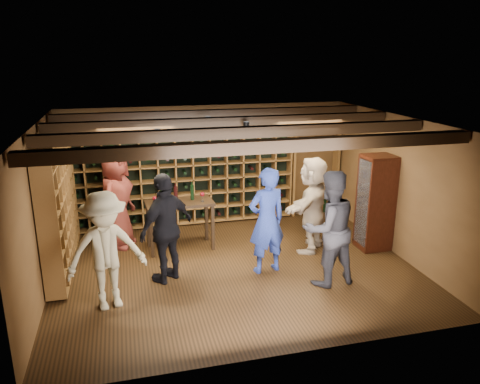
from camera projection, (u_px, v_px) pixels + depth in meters
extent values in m
plane|color=#331F0E|center=(235.00, 267.00, 8.04)|extent=(6.00, 6.00, 0.00)
plane|color=brown|center=(207.00, 164.00, 10.00)|extent=(6.00, 0.00, 6.00)
plane|color=brown|center=(286.00, 262.00, 5.36)|extent=(6.00, 0.00, 6.00)
plane|color=brown|center=(40.00, 213.00, 6.97)|extent=(0.00, 5.00, 5.00)
plane|color=brown|center=(397.00, 186.00, 8.39)|extent=(0.00, 5.00, 5.00)
plane|color=black|center=(234.00, 122.00, 7.32)|extent=(6.00, 6.00, 0.00)
cube|color=black|center=(264.00, 146.00, 5.86)|extent=(5.90, 0.18, 0.16)
cube|color=black|center=(242.00, 132.00, 6.88)|extent=(5.90, 0.18, 0.16)
cube|color=black|center=(226.00, 122.00, 7.90)|extent=(5.90, 0.18, 0.16)
cube|color=black|center=(214.00, 114.00, 8.92)|extent=(5.90, 0.18, 0.16)
cylinder|color=black|center=(157.00, 132.00, 7.07)|extent=(0.10, 0.10, 0.10)
cylinder|color=black|center=(246.00, 125.00, 7.79)|extent=(0.10, 0.10, 0.10)
cylinder|color=black|center=(325.00, 129.00, 7.40)|extent=(0.10, 0.10, 0.10)
cylinder|color=black|center=(208.00, 119.00, 8.42)|extent=(0.10, 0.10, 0.10)
cube|color=brown|center=(184.00, 172.00, 9.75)|extent=(4.65, 0.30, 2.20)
cube|color=black|center=(184.00, 172.00, 9.75)|extent=(4.56, 0.02, 2.16)
cube|color=brown|center=(59.00, 202.00, 7.81)|extent=(0.30, 2.65, 2.20)
cube|color=black|center=(59.00, 202.00, 7.81)|extent=(0.29, 0.02, 2.16)
cube|color=brown|center=(316.00, 133.00, 10.23)|extent=(1.15, 0.32, 0.04)
cube|color=brown|center=(336.00, 172.00, 10.61)|extent=(0.05, 0.28, 1.85)
cube|color=brown|center=(292.00, 175.00, 10.37)|extent=(0.05, 0.28, 1.85)
cube|color=tan|center=(299.00, 128.00, 10.10)|extent=(0.40, 0.30, 0.20)
cube|color=tan|center=(319.00, 127.00, 10.20)|extent=(0.40, 0.30, 0.20)
cube|color=tan|center=(333.00, 127.00, 10.29)|extent=(0.40, 0.30, 0.20)
cube|color=#39140B|center=(372.00, 245.00, 8.85)|extent=(0.55, 0.50, 0.10)
cube|color=#39140B|center=(376.00, 202.00, 8.61)|extent=(0.55, 0.50, 1.70)
cube|color=white|center=(363.00, 203.00, 8.55)|extent=(0.01, 0.46, 1.60)
cube|color=#39140B|center=(376.00, 202.00, 8.61)|extent=(0.50, 0.44, 0.02)
sphere|color=#59260C|center=(375.00, 197.00, 8.57)|extent=(0.18, 0.18, 0.18)
imported|color=navy|center=(267.00, 221.00, 7.67)|extent=(0.72, 0.55, 1.79)
imported|color=black|center=(329.00, 228.00, 7.26)|extent=(0.99, 0.82, 1.85)
imported|color=maroon|center=(117.00, 199.00, 8.68)|extent=(0.93, 1.08, 1.86)
imported|color=black|center=(166.00, 228.00, 7.36)|extent=(1.09, 0.99, 1.79)
imported|color=gray|center=(106.00, 251.00, 6.57)|extent=(1.24, 0.89, 1.74)
imported|color=tan|center=(312.00, 204.00, 8.55)|extent=(1.45, 1.60, 1.77)
cube|color=black|center=(179.00, 203.00, 8.58)|extent=(1.25, 0.68, 0.05)
cube|color=black|center=(152.00, 235.00, 8.32)|extent=(0.06, 0.06, 0.88)
cube|color=black|center=(213.00, 228.00, 8.64)|extent=(0.06, 0.06, 0.88)
cube|color=black|center=(148.00, 225.00, 8.78)|extent=(0.06, 0.06, 0.88)
cube|color=black|center=(206.00, 219.00, 9.10)|extent=(0.06, 0.06, 0.88)
cylinder|color=black|center=(162.00, 195.00, 8.49)|extent=(0.07, 0.07, 0.28)
cylinder|color=black|center=(176.00, 194.00, 8.56)|extent=(0.07, 0.07, 0.28)
cylinder|color=black|center=(192.00, 192.00, 8.65)|extent=(0.07, 0.07, 0.28)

